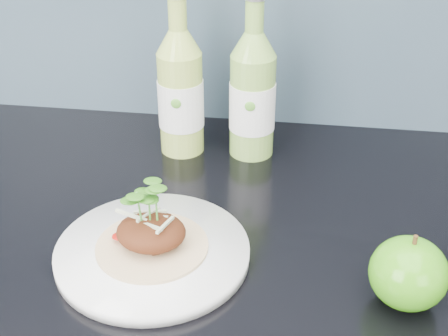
{
  "coord_description": "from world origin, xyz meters",
  "views": [
    {
      "loc": [
        0.05,
        1.0,
        1.39
      ],
      "look_at": [
        -0.04,
        1.65,
        1.0
      ],
      "focal_mm": 50.0,
      "sensor_mm": 36.0,
      "label": 1
    }
  ],
  "objects_px": {
    "green_apple": "(409,273)",
    "cider_bottle_left": "(181,92)",
    "dinner_plate": "(153,252)",
    "cider_bottle_right": "(252,95)"
  },
  "relations": [
    {
      "from": "green_apple",
      "to": "cider_bottle_left",
      "type": "bearing_deg",
      "value": 135.43
    },
    {
      "from": "dinner_plate",
      "to": "cider_bottle_right",
      "type": "height_order",
      "value": "cider_bottle_right"
    },
    {
      "from": "dinner_plate",
      "to": "green_apple",
      "type": "height_order",
      "value": "green_apple"
    },
    {
      "from": "cider_bottle_left",
      "to": "cider_bottle_right",
      "type": "distance_m",
      "value": 0.11
    },
    {
      "from": "dinner_plate",
      "to": "cider_bottle_left",
      "type": "relative_size",
      "value": 0.92
    },
    {
      "from": "green_apple",
      "to": "cider_bottle_right",
      "type": "distance_m",
      "value": 0.38
    },
    {
      "from": "dinner_plate",
      "to": "cider_bottle_right",
      "type": "relative_size",
      "value": 0.92
    },
    {
      "from": "dinner_plate",
      "to": "green_apple",
      "type": "distance_m",
      "value": 0.3
    },
    {
      "from": "dinner_plate",
      "to": "cider_bottle_left",
      "type": "height_order",
      "value": "cider_bottle_left"
    },
    {
      "from": "dinner_plate",
      "to": "green_apple",
      "type": "bearing_deg",
      "value": -6.8
    }
  ]
}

